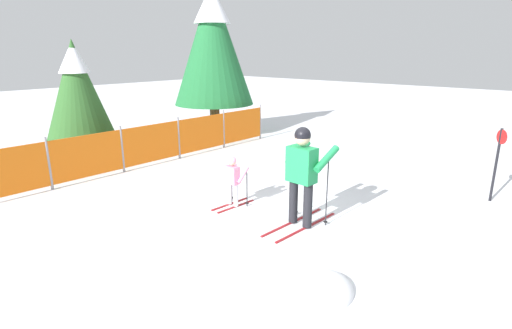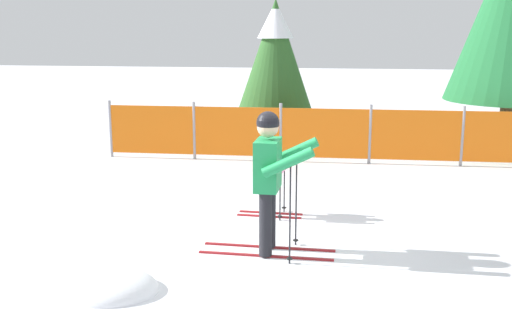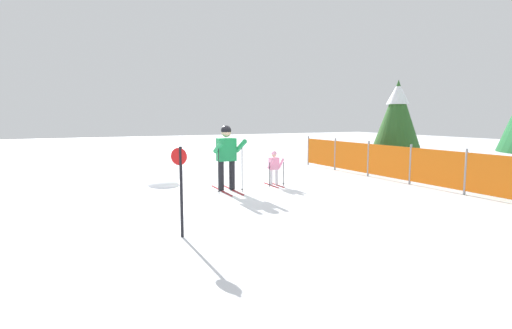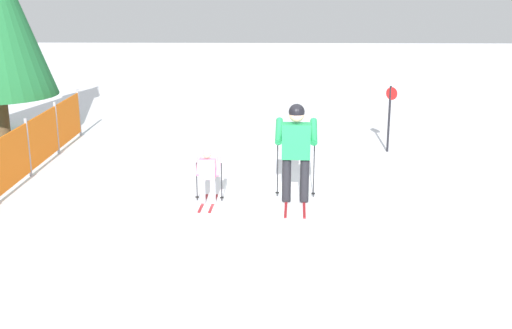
% 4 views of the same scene
% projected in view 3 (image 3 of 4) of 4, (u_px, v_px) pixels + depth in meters
% --- Properties ---
extents(ground_plane, '(60.00, 60.00, 0.00)m').
position_uv_depth(ground_plane, '(231.00, 190.00, 10.66)').
color(ground_plane, white).
extents(skier_adult, '(1.64, 0.74, 1.72)m').
position_uv_depth(skier_adult, '(227.00, 152.00, 10.42)').
color(skier_adult, maroon).
rests_on(skier_adult, ground_plane).
extents(skier_child, '(0.94, 0.50, 0.99)m').
position_uv_depth(skier_child, '(274.00, 166.00, 11.27)').
color(skier_child, maroon).
rests_on(skier_child, ground_plane).
extents(safety_fence, '(8.77, 0.09, 1.16)m').
position_uv_depth(safety_fence, '(388.00, 161.00, 12.27)').
color(safety_fence, gray).
rests_on(safety_fence, ground_plane).
extents(conifer_far, '(1.72, 1.72, 3.20)m').
position_uv_depth(conifer_far, '(397.00, 116.00, 13.76)').
color(conifer_far, '#4C3823').
rests_on(conifer_far, ground_plane).
extents(trail_marker, '(0.21, 0.21, 1.48)m').
position_uv_depth(trail_marker, '(181.00, 182.00, 6.40)').
color(trail_marker, black).
rests_on(trail_marker, ground_plane).
extents(snow_mound, '(1.04, 0.88, 0.41)m').
position_uv_depth(snow_mound, '(163.00, 186.00, 11.33)').
color(snow_mound, white).
rests_on(snow_mound, ground_plane).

